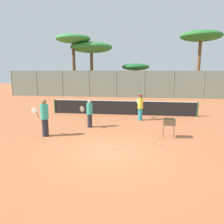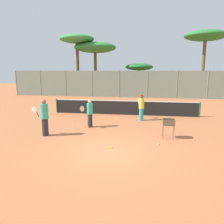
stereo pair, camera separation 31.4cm
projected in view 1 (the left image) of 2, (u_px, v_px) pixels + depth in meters
ground_plane at (109, 152)px, 8.93m from camera, size 80.00×80.00×0.00m
tennis_net at (123, 107)px, 16.13m from camera, size 10.68×0.10×1.07m
back_fence at (130, 84)px, 25.76m from camera, size 30.04×0.08×3.15m
tree_0 at (201, 37)px, 28.60m from camera, size 5.38×5.38×8.26m
tree_1 at (91, 48)px, 30.30m from camera, size 5.83×5.83×7.00m
tree_2 at (135, 67)px, 30.32m from camera, size 3.82×3.82×4.09m
tree_3 at (73, 40)px, 28.83m from camera, size 4.60×4.60×7.84m
player_white_outfit at (89, 113)px, 12.60m from camera, size 0.64×0.73×1.62m
player_red_cap at (45, 118)px, 10.89m from camera, size 0.95×0.39×1.87m
player_yellow_shirt at (140, 107)px, 14.34m from camera, size 0.46×0.86×1.69m
ball_cart at (169, 123)px, 10.66m from camera, size 0.56×0.41×0.96m
tennis_ball_0 at (116, 120)px, 14.46m from camera, size 0.07×0.07×0.07m
tennis_ball_1 at (74, 127)px, 12.74m from camera, size 0.07×0.07×0.07m
tennis_ball_2 at (120, 118)px, 15.01m from camera, size 0.07×0.07×0.07m
tennis_ball_3 at (160, 144)px, 9.84m from camera, size 0.07×0.07×0.07m
tennis_ball_4 at (113, 147)px, 9.37m from camera, size 0.07×0.07×0.07m
parked_car at (87, 88)px, 30.85m from camera, size 4.20×1.70×1.60m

